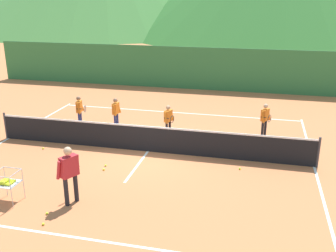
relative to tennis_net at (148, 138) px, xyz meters
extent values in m
plane|color=#C67042|center=(0.00, 0.00, -0.50)|extent=(120.00, 120.00, 0.00)
cube|color=white|center=(0.00, -5.44, -0.50)|extent=(11.45, 0.08, 0.01)
cube|color=white|center=(0.00, 4.96, -0.50)|extent=(11.45, 0.08, 0.01)
cube|color=white|center=(-5.72, 0.00, -0.50)|extent=(0.08, 10.40, 0.01)
cube|color=white|center=(5.72, 0.00, -0.50)|extent=(0.08, 10.40, 0.01)
cube|color=white|center=(0.00, 0.00, -0.50)|extent=(0.08, 5.08, 0.01)
cylinder|color=#333338|center=(-5.79, 0.00, 0.03)|extent=(0.08, 0.08, 1.05)
cylinder|color=#333338|center=(5.79, 0.00, 0.03)|extent=(0.08, 0.08, 1.05)
cube|color=black|center=(0.00, 0.00, -0.04)|extent=(11.50, 0.02, 0.92)
cube|color=white|center=(0.00, 0.00, 0.45)|extent=(11.50, 0.03, 0.06)
cylinder|color=black|center=(-1.06, -4.14, -0.09)|extent=(0.12, 0.12, 0.82)
cylinder|color=black|center=(-0.92, -3.86, -0.09)|extent=(0.12, 0.12, 0.82)
cube|color=#B2262D|center=(-0.99, -4.00, 0.60)|extent=(0.43, 0.54, 0.57)
sphere|color=#DBAD84|center=(-0.99, -4.00, 1.04)|extent=(0.23, 0.23, 0.23)
cylinder|color=#B2262D|center=(-1.18, -4.21, 0.57)|extent=(0.24, 0.18, 0.56)
cylinder|color=#B2262D|center=(-0.90, -3.73, 0.56)|extent=(0.19, 0.16, 0.56)
torus|color=#262628|center=(-1.13, -3.61, 0.52)|extent=(0.16, 0.27, 0.29)
cylinder|color=black|center=(-0.91, -3.73, 0.52)|extent=(0.21, 0.13, 0.03)
cylinder|color=navy|center=(-3.61, 2.09, -0.17)|extent=(0.10, 0.10, 0.67)
cylinder|color=navy|center=(-3.56, 1.84, -0.17)|extent=(0.10, 0.10, 0.67)
cube|color=orange|center=(-3.59, 1.97, 0.40)|extent=(0.26, 0.43, 0.47)
sphere|color=#996B4C|center=(-3.59, 1.97, 0.75)|extent=(0.18, 0.18, 0.18)
cylinder|color=orange|center=(-3.58, 2.20, 0.37)|extent=(0.19, 0.11, 0.46)
cylinder|color=orange|center=(-3.51, 1.75, 0.37)|extent=(0.15, 0.10, 0.46)
torus|color=#262628|center=(-3.25, 1.81, 0.36)|extent=(0.08, 0.29, 0.29)
cylinder|color=black|center=(-3.49, 1.76, 0.36)|extent=(0.22, 0.07, 0.03)
cylinder|color=navy|center=(-2.00, 2.25, -0.17)|extent=(0.10, 0.10, 0.65)
cylinder|color=navy|center=(-2.01, 2.00, -0.17)|extent=(0.10, 0.10, 0.65)
cube|color=orange|center=(-2.01, 2.13, 0.38)|extent=(0.19, 0.39, 0.46)
sphere|color=#996B4C|center=(-2.01, 2.13, 0.73)|extent=(0.18, 0.18, 0.18)
cylinder|color=orange|center=(-1.94, 2.35, 0.35)|extent=(0.18, 0.08, 0.45)
cylinder|color=orange|center=(-1.98, 1.90, 0.35)|extent=(0.14, 0.07, 0.45)
cylinder|color=black|center=(0.39, 1.78, -0.18)|extent=(0.10, 0.10, 0.64)
cylinder|color=black|center=(0.32, 1.54, -0.18)|extent=(0.10, 0.10, 0.64)
cube|color=orange|center=(0.36, 1.66, 0.37)|extent=(0.28, 0.42, 0.45)
sphere|color=tan|center=(0.36, 1.66, 0.71)|extent=(0.18, 0.18, 0.18)
cylinder|color=orange|center=(0.47, 1.86, 0.34)|extent=(0.19, 0.11, 0.44)
cylinder|color=orange|center=(0.33, 1.44, 0.34)|extent=(0.15, 0.10, 0.44)
torus|color=#262628|center=(0.58, 1.37, 0.34)|extent=(0.10, 0.29, 0.29)
cylinder|color=black|center=(0.35, 1.43, 0.34)|extent=(0.22, 0.09, 0.03)
cylinder|color=black|center=(4.11, 2.70, -0.17)|extent=(0.10, 0.10, 0.67)
cylinder|color=black|center=(4.00, 2.47, -0.17)|extent=(0.10, 0.10, 0.67)
cube|color=orange|center=(4.06, 2.58, 0.40)|extent=(0.34, 0.44, 0.47)
sphere|color=#DBAD84|center=(4.06, 2.58, 0.76)|extent=(0.18, 0.18, 0.18)
cylinder|color=orange|center=(4.21, 2.76, 0.38)|extent=(0.19, 0.14, 0.46)
cylinder|color=orange|center=(3.99, 2.36, 0.37)|extent=(0.16, 0.12, 0.46)
torus|color=#262628|center=(4.23, 2.24, 0.37)|extent=(0.15, 0.27, 0.29)
cylinder|color=black|center=(4.01, 2.35, 0.37)|extent=(0.21, 0.12, 0.03)
cylinder|color=#B7B7BC|center=(-2.97, -4.04, -0.05)|extent=(0.02, 0.02, 0.89)
cylinder|color=#B7B7BC|center=(-2.41, -4.04, -0.05)|extent=(0.02, 0.02, 0.89)
cylinder|color=#B7B7BC|center=(-2.41, -4.60, -0.05)|extent=(0.02, 0.02, 0.89)
cube|color=#B7B7BC|center=(-2.69, -4.32, 0.05)|extent=(0.56, 0.56, 0.01)
cube|color=#B7B7BC|center=(-2.69, -4.04, 0.39)|extent=(0.56, 0.02, 0.02)
cube|color=#B7B7BC|center=(-2.69, -4.60, 0.39)|extent=(0.56, 0.02, 0.02)
cube|color=#B7B7BC|center=(-2.41, -4.32, 0.39)|extent=(0.02, 0.56, 0.02)
sphere|color=yellow|center=(-2.82, -4.46, 0.08)|extent=(0.07, 0.07, 0.07)
sphere|color=yellow|center=(-2.81, -4.39, 0.08)|extent=(0.07, 0.07, 0.07)
sphere|color=yellow|center=(-2.82, -4.32, 0.08)|extent=(0.07, 0.07, 0.07)
sphere|color=yellow|center=(-2.82, -4.26, 0.08)|extent=(0.07, 0.07, 0.07)
sphere|color=yellow|center=(-2.82, -4.20, 0.09)|extent=(0.07, 0.07, 0.07)
sphere|color=yellow|center=(-2.75, -4.45, 0.09)|extent=(0.07, 0.07, 0.07)
sphere|color=yellow|center=(-2.75, -4.39, 0.09)|extent=(0.07, 0.07, 0.07)
sphere|color=yellow|center=(-2.75, -4.32, 0.08)|extent=(0.07, 0.07, 0.07)
sphere|color=yellow|center=(-2.76, -4.26, 0.09)|extent=(0.07, 0.07, 0.07)
sphere|color=yellow|center=(-2.75, -4.19, 0.08)|extent=(0.07, 0.07, 0.07)
sphere|color=yellow|center=(-2.69, -4.45, 0.09)|extent=(0.07, 0.07, 0.07)
sphere|color=yellow|center=(-2.68, -4.39, 0.08)|extent=(0.07, 0.07, 0.07)
sphere|color=yellow|center=(-2.69, -4.32, 0.09)|extent=(0.07, 0.07, 0.07)
sphere|color=yellow|center=(-2.69, -4.26, 0.08)|extent=(0.07, 0.07, 0.07)
sphere|color=yellow|center=(-2.69, -4.20, 0.09)|extent=(0.07, 0.07, 0.07)
sphere|color=yellow|center=(-2.63, -4.45, 0.09)|extent=(0.07, 0.07, 0.07)
sphere|color=yellow|center=(-2.62, -4.39, 0.08)|extent=(0.07, 0.07, 0.07)
sphere|color=yellow|center=(-2.62, -4.33, 0.09)|extent=(0.07, 0.07, 0.07)
sphere|color=yellow|center=(-2.62, -4.26, 0.09)|extent=(0.07, 0.07, 0.07)
sphere|color=yellow|center=(-2.62, -4.19, 0.09)|extent=(0.07, 0.07, 0.07)
sphere|color=yellow|center=(-2.56, -4.45, 0.09)|extent=(0.07, 0.07, 0.07)
sphere|color=yellow|center=(-2.56, -4.39, 0.09)|extent=(0.07, 0.07, 0.07)
sphere|color=yellow|center=(-2.56, -4.32, 0.08)|extent=(0.07, 0.07, 0.07)
sphere|color=yellow|center=(-2.56, -4.26, 0.09)|extent=(0.07, 0.07, 0.07)
sphere|color=yellow|center=(-2.56, -4.19, 0.09)|extent=(0.07, 0.07, 0.07)
sphere|color=yellow|center=(-2.81, -4.45, 0.14)|extent=(0.07, 0.07, 0.07)
sphere|color=yellow|center=(-2.82, -4.38, 0.14)|extent=(0.07, 0.07, 0.07)
sphere|color=yellow|center=(-2.81, -4.33, 0.14)|extent=(0.07, 0.07, 0.07)
sphere|color=yellow|center=(-2.81, -4.26, 0.14)|extent=(0.07, 0.07, 0.07)
sphere|color=yellow|center=(-2.81, -4.19, 0.14)|extent=(0.07, 0.07, 0.07)
sphere|color=yellow|center=(-2.75, -4.45, 0.14)|extent=(0.07, 0.07, 0.07)
sphere|color=yellow|center=(-2.76, -4.39, 0.14)|extent=(0.07, 0.07, 0.07)
sphere|color=yellow|center=(-2.75, -4.33, 0.14)|extent=(0.07, 0.07, 0.07)
sphere|color=yellow|center=(-2.75, -4.26, 0.14)|extent=(0.07, 0.07, 0.07)
sphere|color=yellow|center=(-2.76, -4.20, 0.14)|extent=(0.07, 0.07, 0.07)
sphere|color=yellow|center=(-2.69, -4.45, 0.14)|extent=(0.07, 0.07, 0.07)
sphere|color=yellow|center=(-2.69, -4.39, 0.14)|extent=(0.07, 0.07, 0.07)
sphere|color=yellow|center=(-2.69, -4.32, 0.14)|extent=(0.07, 0.07, 0.07)
sphere|color=yellow|center=(-2.69, -4.26, 0.14)|extent=(0.07, 0.07, 0.07)
sphere|color=yellow|center=(-0.94, -1.87, -0.47)|extent=(0.07, 0.07, 0.07)
sphere|color=yellow|center=(-3.81, -0.70, -0.47)|extent=(0.07, 0.07, 0.07)
sphere|color=yellow|center=(3.34, -0.78, -0.47)|extent=(0.07, 0.07, 0.07)
sphere|color=yellow|center=(-1.36, -4.69, -0.47)|extent=(0.07, 0.07, 0.07)
sphere|color=yellow|center=(-1.19, -5.16, -0.47)|extent=(0.07, 0.07, 0.07)
sphere|color=yellow|center=(-1.01, -1.57, -0.47)|extent=(0.07, 0.07, 0.07)
cube|color=#33753D|center=(0.00, 9.91, 0.74)|extent=(25.19, 0.08, 2.49)
camera|label=1|loc=(3.76, -12.55, 4.96)|focal=41.72mm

